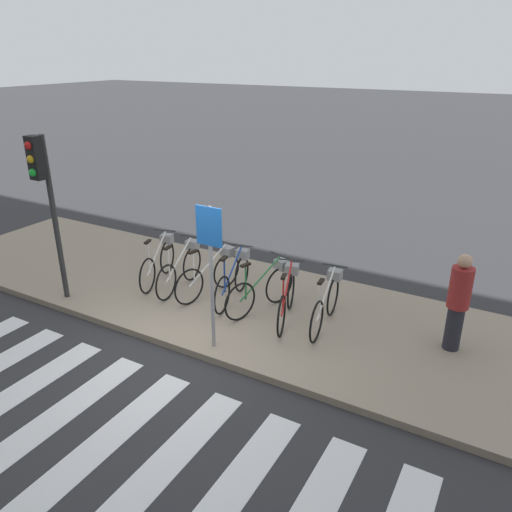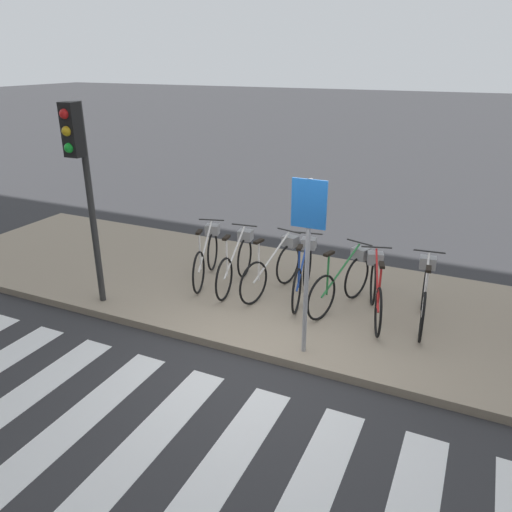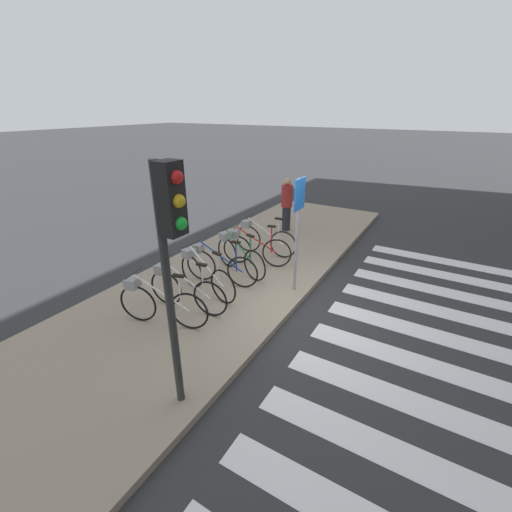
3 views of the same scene
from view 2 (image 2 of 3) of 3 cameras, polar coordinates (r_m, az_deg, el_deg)
The scene contains 11 objects.
ground_plane at distance 6.86m, azimuth 0.36°, elevation -11.84°, with size 120.00×120.00×0.00m, color #2D2D30.
sidewalk at distance 8.34m, azimuth 5.72°, elevation -4.98°, with size 14.49×3.73×0.12m.
parked_bicycle_0 at distance 8.81m, azimuth -5.62°, elevation 0.19°, with size 0.61×1.64×1.04m.
parked_bicycle_1 at distance 8.50m, azimuth -2.22°, elevation -0.53°, with size 0.46×1.69×1.04m.
parked_bicycle_2 at distance 8.28m, azimuth 2.17°, elevation -1.16°, with size 0.53×1.67×1.04m.
parked_bicycle_3 at distance 8.14m, azimuth 5.45°, elevation -1.68°, with size 0.48×1.68×1.04m.
parked_bicycle_4 at distance 7.90m, azimuth 9.96°, elevation -2.69°, with size 0.64×1.63×1.04m.
parked_bicycle_5 at distance 7.71m, azimuth 13.51°, elevation -3.62°, with size 0.62×1.64×1.04m.
parked_bicycle_6 at distance 7.75m, azimuth 18.69°, elevation -4.05°, with size 0.46×1.69×1.04m.
traffic_light at distance 7.74m, azimuth -19.48°, elevation 9.90°, with size 0.24×0.40×3.11m.
sign_post at distance 6.16m, azimuth 5.94°, elevation 1.91°, with size 0.44×0.07×2.35m.
Camera 2 is at (2.37, -5.20, 3.80)m, focal length 35.00 mm.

